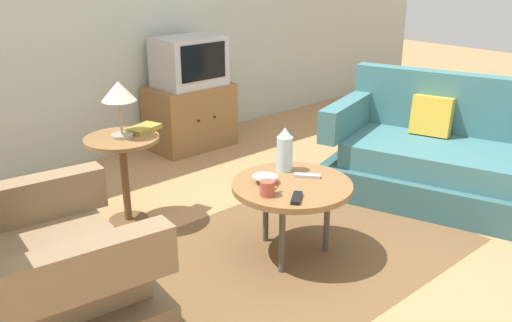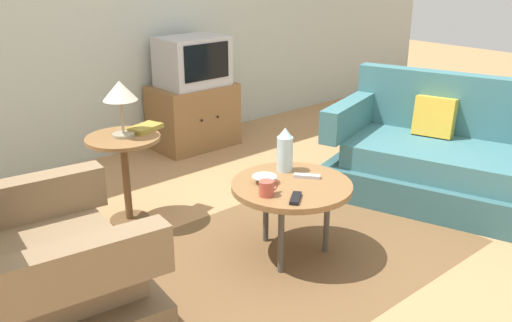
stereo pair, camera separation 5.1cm
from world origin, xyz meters
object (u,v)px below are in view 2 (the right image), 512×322
(television, at_px, (192,61))
(tv_remote_silver, at_px, (307,176))
(vase, at_px, (285,150))
(mug, at_px, (267,188))
(tv_remote_dark, at_px, (296,198))
(coffee_table, at_px, (292,189))
(tv_stand, at_px, (193,116))
(bowl, at_px, (264,179))
(book, at_px, (145,128))
(couch, at_px, (444,160))
(table_lamp, at_px, (120,94))
(armchair, at_px, (36,276))
(side_table, at_px, (125,161))

(television, bearing_deg, tv_remote_silver, -106.99)
(vase, height_order, mug, vase)
(tv_remote_dark, relative_size, tv_remote_silver, 1.01)
(coffee_table, height_order, tv_remote_dark, tv_remote_dark)
(tv_stand, relative_size, bowl, 5.10)
(tv_remote_silver, height_order, book, book)
(couch, distance_m, mug, 1.69)
(couch, height_order, mug, couch)
(television, relative_size, vase, 2.14)
(bowl, distance_m, tv_remote_dark, 0.29)
(table_lamp, bearing_deg, armchair, -139.41)
(book, bearing_deg, couch, -51.90)
(television, relative_size, table_lamp, 1.62)
(coffee_table, xyz_separation_m, vase, (0.11, 0.18, 0.17))
(couch, height_order, tv_remote_dark, couch)
(armchair, relative_size, coffee_table, 1.50)
(couch, bearing_deg, side_table, 41.78)
(coffee_table, bearing_deg, tv_remote_silver, 0.69)
(bowl, relative_size, tv_remote_dark, 0.98)
(television, bearing_deg, table_lamp, -141.79)
(tv_remote_dark, relative_size, book, 0.58)
(tv_remote_dark, height_order, tv_remote_silver, same)
(armchair, bearing_deg, vase, 94.45)
(mug, bearing_deg, tv_remote_silver, 5.20)
(bowl, xyz_separation_m, tv_remote_dark, (-0.03, -0.29, -0.01))
(coffee_table, distance_m, book, 1.14)
(coffee_table, relative_size, television, 1.20)
(armchair, xyz_separation_m, book, (1.10, 0.82, 0.31))
(coffee_table, height_order, tv_stand, tv_stand)
(armchair, distance_m, book, 1.41)
(tv_remote_dark, bearing_deg, armchair, -55.41)
(mug, bearing_deg, vase, 31.48)
(tv_stand, xyz_separation_m, table_lamp, (-1.26, -1.01, 0.60))
(coffee_table, height_order, television, television)
(coffee_table, height_order, table_lamp, table_lamp)
(couch, height_order, coffee_table, couch)
(side_table, relative_size, table_lamp, 1.67)
(couch, height_order, side_table, couch)
(vase, height_order, bowl, vase)
(tv_stand, relative_size, vase, 2.71)
(armchair, height_order, vase, armchair)
(coffee_table, xyz_separation_m, bowl, (-0.12, 0.11, 0.06))
(television, bearing_deg, vase, -108.99)
(armchair, bearing_deg, tv_remote_dark, 78.73)
(table_lamp, height_order, mug, table_lamp)
(table_lamp, height_order, bowl, table_lamp)
(couch, distance_m, tv_stand, 2.30)
(coffee_table, distance_m, tv_stand, 2.19)
(tv_remote_dark, bearing_deg, television, -149.00)
(vase, bearing_deg, mug, -148.52)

